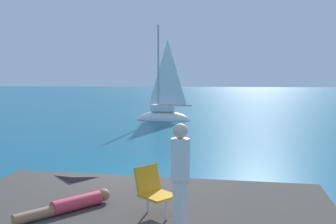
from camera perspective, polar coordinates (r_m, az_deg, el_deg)
The scene contains 7 objects.
ground_plane at distance 10.20m, azimuth -6.36°, elevation -10.66°, with size 160.00×160.00×0.00m, color #0F5675.
boulder_seaward at distance 9.65m, azimuth -11.76°, elevation -11.69°, with size 1.55×1.24×0.85m, color #413638.
boulder_inland at distance 9.08m, azimuth -9.26°, elevation -12.75°, with size 1.01×0.81×0.56m, color #3F3D32.
sailboat_near at distance 24.08m, azimuth -0.65°, elevation -0.40°, with size 3.53×1.63×6.42m.
person_sunbather at distance 6.98m, azimuth -14.18°, elevation -13.06°, with size 1.26×1.42×0.25m.
person_standing at distance 5.72m, azimuth 1.80°, elevation -9.20°, with size 0.28×0.28×1.62m.
beach_chair at distance 6.54m, azimuth -2.19°, elevation -11.17°, with size 0.76×0.75×0.80m.
Camera 1 is at (2.13, -9.56, 2.84)m, focal length 41.53 mm.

